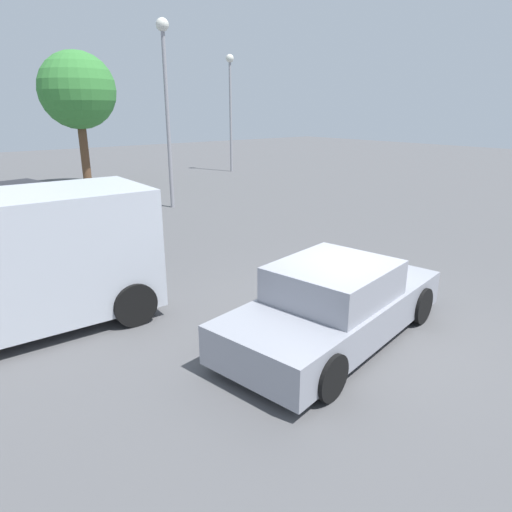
{
  "coord_description": "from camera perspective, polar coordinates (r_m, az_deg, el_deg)",
  "views": [
    {
      "loc": [
        -5.61,
        -4.43,
        3.56
      ],
      "look_at": [
        -0.39,
        1.9,
        0.9
      ],
      "focal_mm": 31.97,
      "sensor_mm": 36.0,
      "label": 1
    }
  ],
  "objects": [
    {
      "name": "light_post_mid",
      "position": [
        27.44,
        -3.23,
        19.62
      ],
      "size": [
        0.44,
        0.44,
        6.43
      ],
      "color": "gray",
      "rests_on": "ground_plane"
    },
    {
      "name": "light_post_far",
      "position": [
        17.31,
        -11.24,
        20.39
      ],
      "size": [
        0.44,
        0.44,
        6.48
      ],
      "color": "gray",
      "rests_on": "ground_plane"
    },
    {
      "name": "sedan_foreground",
      "position": [
        7.38,
        9.84,
        -6.01
      ],
      "size": [
        4.54,
        2.39,
        1.3
      ],
      "rotation": [
        0.0,
        0.0,
        0.17
      ],
      "color": "gray",
      "rests_on": "ground_plane"
    },
    {
      "name": "tree_back_left",
      "position": [
        23.09,
        -21.43,
        18.66
      ],
      "size": [
        3.38,
        3.38,
        6.03
      ],
      "color": "brown",
      "rests_on": "ground_plane"
    },
    {
      "name": "ground_plane",
      "position": [
        7.99,
        11.03,
        -8.87
      ],
      "size": [
        80.0,
        80.0,
        0.0
      ],
      "primitive_type": "plane",
      "color": "#515154"
    }
  ]
}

